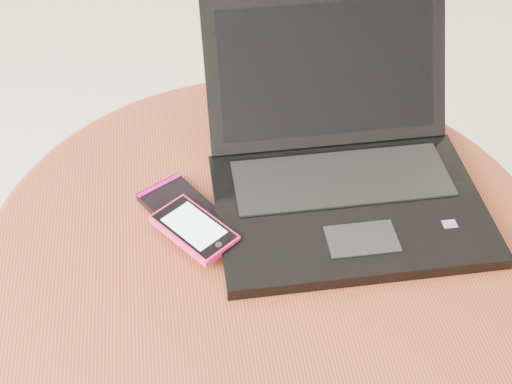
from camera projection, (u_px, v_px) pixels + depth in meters
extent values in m
cylinder|color=#612C11|center=(267.00, 365.00, 1.03)|extent=(0.11, 0.11, 0.49)
cylinder|color=maroon|center=(269.00, 247.00, 0.85)|extent=(0.67, 0.67, 0.03)
torus|color=maroon|center=(269.00, 247.00, 0.85)|extent=(0.70, 0.70, 0.03)
cube|color=black|center=(349.00, 209.00, 0.87)|extent=(0.33, 0.23, 0.02)
cube|color=black|center=(342.00, 178.00, 0.89)|extent=(0.28, 0.10, 0.00)
cube|color=black|center=(362.00, 239.00, 0.82)|extent=(0.08, 0.05, 0.00)
cube|color=red|center=(450.00, 224.00, 0.83)|extent=(0.02, 0.01, 0.00)
cube|color=black|center=(327.00, 70.00, 0.92)|extent=(0.32, 0.11, 0.18)
cube|color=black|center=(327.00, 70.00, 0.91)|extent=(0.28, 0.08, 0.15)
cube|color=black|center=(185.00, 212.00, 0.87)|extent=(0.12, 0.14, 0.01)
cube|color=#BF0569|center=(160.00, 185.00, 0.89)|extent=(0.06, 0.04, 0.00)
cube|color=#E61C5B|center=(194.00, 230.00, 0.83)|extent=(0.11, 0.12, 0.01)
cube|color=black|center=(194.00, 226.00, 0.83)|extent=(0.10, 0.11, 0.00)
cube|color=silver|center=(194.00, 226.00, 0.82)|extent=(0.08, 0.08, 0.00)
cylinder|color=black|center=(218.00, 245.00, 0.80)|extent=(0.01, 0.01, 0.00)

